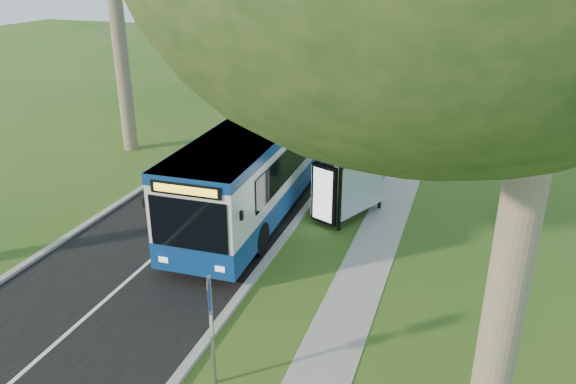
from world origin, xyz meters
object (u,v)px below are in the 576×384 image
bus_shelter (350,173)px  bus (264,161)px  car_silver (300,60)px  bus_stop_sign (211,319)px  litter_bin (366,174)px  car_white (298,65)px

bus_shelter → bus: bearing=-163.0°
bus → car_silver: bearing=103.5°
bus → bus_stop_sign: bus is taller
bus_shelter → car_silver: bus_shelter is taller
bus → litter_bin: size_ratio=14.06×
car_white → bus_stop_sign: bearing=-62.7°
car_white → car_silver: size_ratio=1.06×
litter_bin → car_white: car_white is taller
bus_shelter → litter_bin: (-0.07, 3.61, -1.35)m
bus_stop_sign → bus_shelter: bus_stop_sign is taller
bus_stop_sign → litter_bin: (0.78, 12.95, -1.25)m
bus → bus_shelter: size_ratio=3.76×
car_white → car_silver: bearing=116.3°
bus_stop_sign → car_white: (-9.51, 35.51, -0.98)m
bus_stop_sign → litter_bin: 13.04m
bus → bus_shelter: (3.39, -0.39, 0.07)m
bus_shelter → litter_bin: size_ratio=3.74×
bus → bus_stop_sign: size_ratio=4.60×
bus_shelter → car_white: 28.16m
litter_bin → car_white: bearing=114.5°
bus → bus_stop_sign: bearing=-76.9°
bus_stop_sign → car_silver: (-10.18, 38.21, -1.04)m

